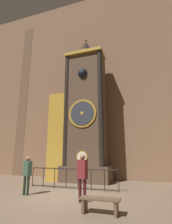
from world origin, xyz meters
TOP-DOWN VIEW (x-y plane):
  - ground_plane at (0.00, 0.00)m, footprint 28.00×28.00m
  - cathedral_back_wall at (-0.09, 5.21)m, footprint 24.00×0.32m
  - clock_tower at (-0.61, 3.70)m, footprint 4.10×1.79m
  - railing_fence at (-0.18, 1.42)m, footprint 4.68×0.05m
  - visitor_near at (-1.49, -0.46)m, footprint 0.38×0.29m
  - visitor_far at (1.15, -0.74)m, footprint 0.38×0.28m
  - stanchion_post at (-3.15, 1.53)m, footprint 0.28×0.28m
  - visitor_bench at (2.07, -1.75)m, footprint 1.19×0.40m

SIDE VIEW (x-z plane):
  - ground_plane at x=0.00m, z-range 0.00..0.00m
  - stanchion_post at x=-3.15m, z-range -0.17..0.78m
  - visitor_bench at x=2.07m, z-range 0.09..0.53m
  - railing_fence at x=-0.18m, z-range 0.06..1.03m
  - visitor_near at x=-1.49m, z-range 0.16..1.76m
  - visitor_far at x=1.15m, z-range 0.17..1.84m
  - clock_tower at x=-0.61m, z-range -0.87..9.24m
  - cathedral_back_wall at x=-0.09m, z-range -0.01..15.15m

